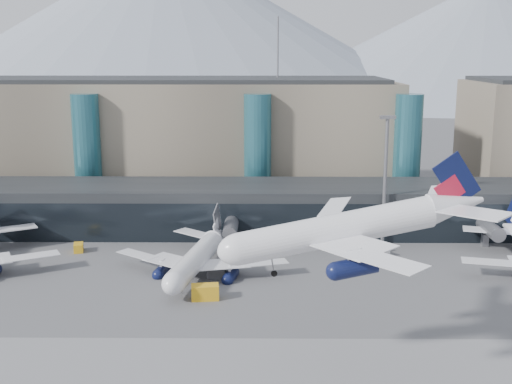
% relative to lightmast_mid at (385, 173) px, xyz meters
% --- Properties ---
extents(ground, '(900.00, 900.00, 0.00)m').
position_rel_lightmast_mid_xyz_m(ground, '(-30.00, -48.00, -14.42)').
color(ground, '#515154').
rests_on(ground, ground).
extents(concourse, '(170.00, 27.00, 10.00)m').
position_rel_lightmast_mid_xyz_m(concourse, '(-30.02, 9.73, -9.45)').
color(concourse, black).
rests_on(concourse, ground).
extents(terminal_main, '(130.00, 30.00, 31.00)m').
position_rel_lightmast_mid_xyz_m(terminal_main, '(-55.00, 42.00, 1.03)').
color(terminal_main, gray).
rests_on(terminal_main, ground).
extents(teal_towers, '(116.40, 19.40, 46.00)m').
position_rel_lightmast_mid_xyz_m(teal_towers, '(-44.99, 26.01, -0.41)').
color(teal_towers, '#296473').
rests_on(teal_towers, ground).
extents(mountain_ridge, '(910.00, 400.00, 110.00)m').
position_rel_lightmast_mid_xyz_m(mountain_ridge, '(-14.03, 332.00, 31.33)').
color(mountain_ridge, gray).
rests_on(mountain_ridge, ground).
extents(lightmast_mid, '(3.00, 1.20, 25.60)m').
position_rel_lightmast_mid_xyz_m(lightmast_mid, '(0.00, 0.00, 0.00)').
color(lightmast_mid, slate).
rests_on(lightmast_mid, ground).
extents(hero_jet, '(31.90, 31.98, 10.37)m').
position_rel_lightmast_mid_xyz_m(hero_jet, '(-12.69, -52.85, 4.95)').
color(hero_jet, white).
rests_on(hero_jet, ground).
extents(jet_parked_mid, '(32.13, 32.68, 10.53)m').
position_rel_lightmast_mid_xyz_m(jet_parked_mid, '(-34.68, -15.70, -10.43)').
color(jet_parked_mid, white).
rests_on(jet_parked_mid, ground).
extents(veh_b, '(2.32, 3.12, 1.61)m').
position_rel_lightmast_mid_xyz_m(veh_b, '(-59.16, -5.23, -13.61)').
color(veh_b, gold).
rests_on(veh_b, ground).
extents(veh_c, '(3.25, 1.90, 1.73)m').
position_rel_lightmast_mid_xyz_m(veh_c, '(-31.68, -19.40, -13.55)').
color(veh_c, '#48484C').
rests_on(veh_c, ground).
extents(veh_d, '(3.17, 2.70, 1.60)m').
position_rel_lightmast_mid_xyz_m(veh_d, '(-1.95, -5.40, -13.62)').
color(veh_d, silver).
rests_on(veh_d, ground).
extents(veh_g, '(2.68, 2.90, 1.47)m').
position_rel_lightmast_mid_xyz_m(veh_g, '(-1.31, -7.42, -13.68)').
color(veh_g, silver).
rests_on(veh_g, ground).
extents(veh_h, '(4.45, 2.70, 2.33)m').
position_rel_lightmast_mid_xyz_m(veh_h, '(-32.80, -29.10, -13.25)').
color(veh_h, gold).
rests_on(veh_h, ground).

